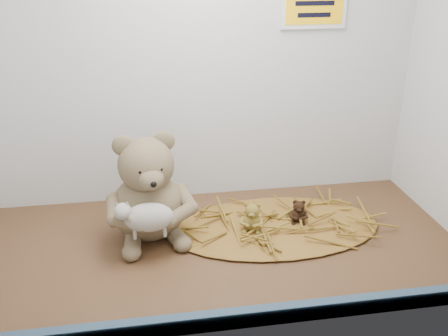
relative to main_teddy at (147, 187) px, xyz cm
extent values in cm
cube|color=#422916|center=(17.46, -8.35, -13.97)|extent=(120.00, 60.00, 0.40)
cube|color=silver|center=(17.46, 21.65, 31.03)|extent=(120.00, 0.40, 90.00)
cube|color=#344C64|center=(17.46, -37.15, -12.17)|extent=(119.28, 2.20, 3.60)
ellipsoid|color=brown|center=(32.98, -1.75, -13.42)|extent=(56.58, 32.85, 1.10)
cube|color=#FFB80D|center=(47.46, 21.05, 41.03)|extent=(16.00, 1.20, 11.00)
camera|label=1|loc=(0.93, -113.56, 54.22)|focal=40.00mm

